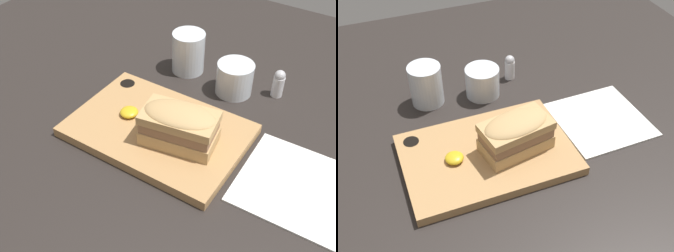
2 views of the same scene
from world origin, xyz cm
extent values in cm
cube|color=#282321|center=(0.00, 0.00, 1.00)|extent=(145.11, 127.36, 2.00)
cube|color=tan|center=(-1.55, -4.07, 2.98)|extent=(33.38, 22.73, 1.97)
cylinder|color=black|center=(-15.05, 4.12, 3.53)|extent=(3.18, 3.18, 0.98)
cube|color=tan|center=(4.02, -5.35, 5.37)|extent=(14.68, 9.84, 2.80)
cube|color=#936B4C|center=(4.02, -5.35, 7.80)|extent=(14.09, 9.44, 2.05)
cube|color=tan|center=(4.02, -5.35, 9.66)|extent=(14.68, 9.84, 1.68)
ellipsoid|color=tan|center=(4.02, -5.35, 10.36)|extent=(14.38, 9.64, 2.52)
ellipsoid|color=gold|center=(-8.29, -4.22, 4.69)|extent=(3.63, 3.63, 1.45)
cylinder|color=silver|center=(-8.21, 18.36, 6.76)|extent=(7.47, 7.47, 9.52)
cylinder|color=silver|center=(-8.21, 18.36, 4.34)|extent=(6.57, 6.57, 4.28)
cylinder|color=silver|center=(4.58, 16.40, 5.53)|extent=(7.95, 7.95, 7.05)
cylinder|color=#5B141E|center=(4.58, 16.40, 4.65)|extent=(7.16, 7.16, 4.90)
cube|color=white|center=(25.65, -2.22, 2.20)|extent=(19.18, 19.45, 0.40)
cylinder|color=white|center=(13.04, 20.38, 4.35)|extent=(2.47, 2.47, 4.70)
sphere|color=#B7B7BC|center=(13.04, 20.38, 7.14)|extent=(2.35, 2.35, 2.35)
camera|label=1|loc=(32.99, -53.91, 57.71)|focal=45.00mm
camera|label=2|loc=(-19.73, -60.44, 62.80)|focal=45.00mm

